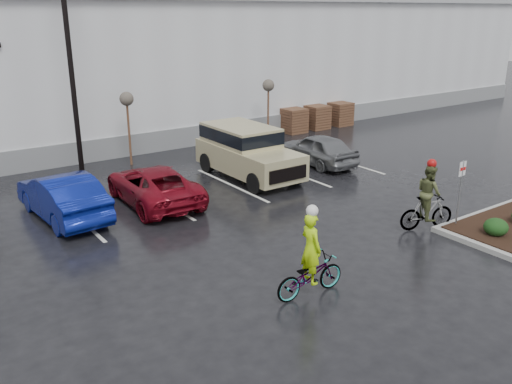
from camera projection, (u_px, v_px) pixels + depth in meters
ground at (375, 262)px, 14.67m from camera, size 120.00×120.00×0.00m
warehouse at (88, 63)px, 30.50m from camera, size 60.50×15.50×7.20m
wooded_ridge at (2, 51)px, 48.49m from camera, size 80.00×25.00×6.00m
lamppost at (67, 33)px, 19.93m from camera, size 0.50×1.00×9.22m
sapling_mid at (127, 103)px, 23.02m from camera, size 0.60×0.60×3.20m
sapling_east at (268, 89)px, 27.13m from camera, size 0.60×0.60×3.20m
pallet_stack_a at (294, 120)px, 29.93m from camera, size 1.20×1.20×1.35m
pallet_stack_b at (317, 117)px, 30.86m from camera, size 1.20×1.20×1.35m
pallet_stack_c at (340, 114)px, 31.85m from camera, size 1.20×1.20×1.35m
shrub_a at (496, 227)px, 15.95m from camera, size 0.70×0.70×0.52m
fire_lane_sign at (460, 186)px, 16.45m from camera, size 0.30×0.05×2.20m
car_blue at (62, 196)px, 17.56m from camera, size 1.91×4.66×1.50m
car_red at (153, 185)px, 18.97m from camera, size 2.46×4.89×1.33m
suv_tan at (249, 153)px, 21.74m from camera, size 2.20×5.10×2.06m
car_grey at (318, 149)px, 23.75m from camera, size 1.77×4.10×1.38m
cyclist_hivis at (310, 268)px, 12.78m from camera, size 1.92×0.75×2.29m
cyclist_olive at (428, 204)px, 16.65m from camera, size 1.80×1.07×2.25m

